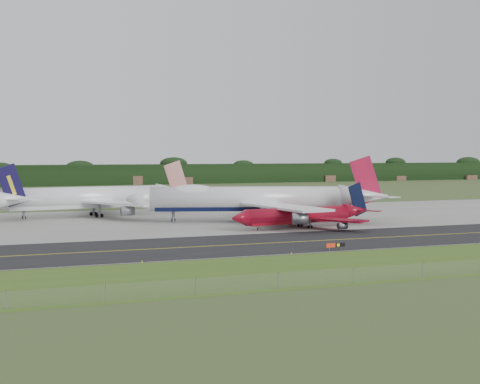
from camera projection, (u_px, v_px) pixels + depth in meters
name	position (u px, v px, depth m)	size (l,w,h in m)	color
ground	(266.00, 241.00, 144.80)	(600.00, 600.00, 0.00)	#3C5427
grass_verge	(346.00, 266.00, 112.01)	(400.00, 30.00, 0.01)	#3C5E1B
taxiway	(273.00, 243.00, 141.05)	(400.00, 32.00, 0.02)	black
apron	(199.00, 219.00, 192.59)	(400.00, 78.00, 0.01)	gray
taxiway_centreline	(273.00, 243.00, 141.05)	(400.00, 0.40, 0.00)	yellow
taxiway_edge_line	(305.00, 253.00, 126.53)	(400.00, 0.25, 0.00)	silver
perimeter_fence	(389.00, 273.00, 99.77)	(320.00, 0.10, 320.00)	slate
horizon_treeline	(92.00, 176.00, 400.98)	(700.00, 25.00, 12.00)	black
jet_ba_747	(255.00, 199.00, 184.64)	(71.56, 57.95, 18.33)	silver
jet_red_737	(305.00, 215.00, 170.28)	(41.64, 33.60, 11.26)	maroon
jet_star_tail	(95.00, 198.00, 199.42)	(63.34, 52.73, 16.70)	white
taxiway_sign	(336.00, 245.00, 130.39)	(4.23, 0.48, 1.41)	slate
edge_marker_left	(142.00, 262.00, 114.71)	(0.16, 0.16, 0.50)	yellow
edge_marker_center	(291.00, 254.00, 124.43)	(0.16, 0.16, 0.50)	yellow
edge_marker_right	(480.00, 243.00, 139.36)	(0.16, 0.16, 0.50)	yellow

